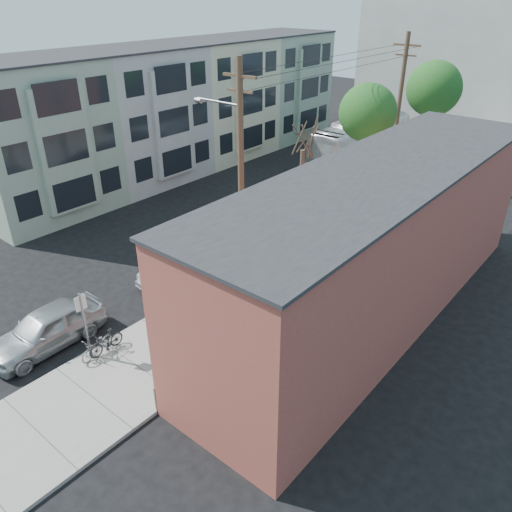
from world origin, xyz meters
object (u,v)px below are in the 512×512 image
Objects in this scene: patio_chair_b at (186,365)px; cyclist at (230,290)px; utility_pole_near at (240,167)px; car_2 at (263,220)px; car_0 at (46,328)px; car_1 at (184,266)px; bus at (360,139)px; tree_leafy_far at (434,89)px; car_4 at (366,171)px; patron_green at (260,306)px; parking_meter_far at (311,214)px; parked_bike_a at (106,342)px; parked_bike_b at (97,346)px; parking_meter_near at (206,271)px; sign_post at (84,319)px; patio_chair_a at (193,359)px; patron_grey at (163,357)px; car_3 at (322,194)px; tree_bare at (301,197)px; tree_leafy_mid at (368,113)px.

cyclist reaches higher than patio_chair_b.
utility_pole_near reaches higher than car_2.
car_0 reaches higher than car_1.
cyclist is 0.15× the size of bus.
tree_leafy_far is 0.67× the size of bus.
car_4 is at bearing 95.80° from car_1.
tree_leafy_far reaches higher than patron_green.
patio_chair_b is at bearing 19.81° from car_0.
parking_meter_far is 9.40m from cyclist.
parked_bike_a reaches higher than parked_bike_b.
parking_meter_near is 17.91m from car_4.
parked_bike_b is at bearing -87.47° from parking_meter_near.
sign_post is 2.30m from car_0.
patio_chair_a is at bearing 28.89° from sign_post.
bus is at bearing -172.34° from tree_leafy_far.
sign_post reaches higher than cyclist.
patron_grey reaches higher than parked_bike_a.
car_3 is (-5.20, 16.64, 0.16)m from patio_chair_a.
tree_bare is 3.12× the size of patron_grey.
patron_grey is 0.34× the size of car_4.
patron_grey is at bearing 8.82° from parked_bike_a.
utility_pole_near reaches higher than car_3.
sign_post is 0.35× the size of tree_leafy_far.
patio_chair_a is (3.12, -17.74, -5.43)m from tree_leafy_mid.
parking_meter_far is at bearing 91.27° from utility_pole_near.
car_3 is at bearing 99.60° from utility_pole_near.
tree_leafy_mid reaches higher than car_0.
car_2 is at bearing 99.03° from parked_bike_a.
patio_chair_b is 28.53m from bus.
patron_green is 0.40× the size of car_0.
patio_chair_a is 0.19× the size of car_0.
sign_post is 1.82× the size of parked_bike_a.
patron_green reaches higher than car_3.
bus reaches higher than parked_bike_b.
parking_meter_far is 0.16× the size of tree_leafy_mid.
tree_leafy_mid is at bearing 93.79° from patio_chair_b.
patio_chair_b is at bearing -63.30° from utility_pole_near.
utility_pole_near reaches higher than car_0.
sign_post is 1.63× the size of cyclist.
patron_green is at bearing -73.59° from car_4.
car_0 reaches higher than parked_bike_a.
utility_pole_near is at bearing 78.86° from parked_bike_b.
car_3 is at bearing -90.38° from car_4.
tree_bare reaches higher than parking_meter_near.
sign_post is at bearing -90.87° from tree_leafy_far.
patron_green reaches higher than parked_bike_a.
patron_grey is at bearing -68.72° from utility_pole_near.
tree_leafy_far is at bearing 84.05° from car_0.
car_0 is 6.92m from car_1.
car_4 is (0.00, 17.91, 0.05)m from car_1.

